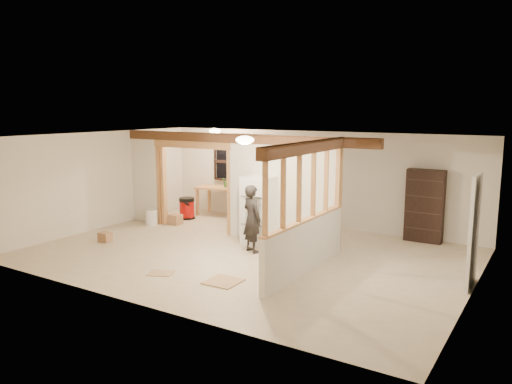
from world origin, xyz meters
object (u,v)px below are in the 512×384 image
Objects in this scene: shop_vac at (187,208)px; bookshelf at (425,206)px; woman at (252,219)px; work_table at (221,201)px; refrigerator at (259,211)px.

bookshelf is at bearing 9.31° from shop_vac.
woman is 3.79m from shop_vac.
woman reaches higher than work_table.
refrigerator reaches higher than woman.
refrigerator is at bearing -48.45° from woman.
work_table is at bearing 141.58° from refrigerator.
refrigerator is 3.86m from bookshelf.
bookshelf is (3.17, 2.21, 0.07)m from refrigerator.
woman is at bearing -71.82° from refrigerator.
bookshelf reaches higher than shop_vac.
woman reaches higher than shop_vac.
refrigerator is at bearing -145.06° from bookshelf.
woman is 1.09× the size of work_table.
woman is at bearing -55.82° from work_table.
bookshelf is at bearing 34.94° from refrigerator.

